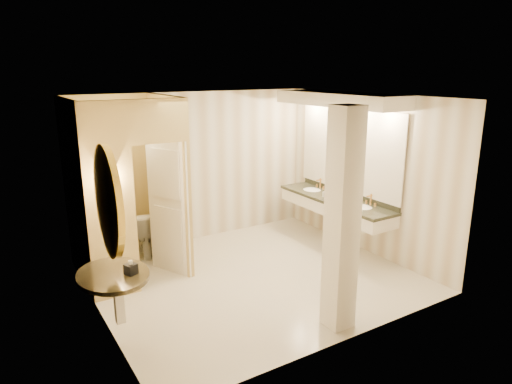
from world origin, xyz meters
The scene contains 16 objects.
floor centered at (0.00, 0.00, 0.00)m, with size 4.50×4.50×0.00m, color beige.
ceiling centered at (0.00, 0.00, 2.70)m, with size 4.50×4.50×0.00m, color silver.
wall_back centered at (0.00, 2.00, 1.35)m, with size 4.50×0.02×2.70m, color silver.
wall_front centered at (0.00, -2.00, 1.35)m, with size 4.50×0.02×2.70m, color silver.
wall_left centered at (-2.25, 0.00, 1.35)m, with size 0.02×4.00×2.70m, color silver.
wall_right centered at (2.25, 0.00, 1.35)m, with size 0.02×4.00×2.70m, color silver.
toilet_closet centered at (-1.12, 0.97, 1.39)m, with size 1.50×1.55×2.70m.
wall_sconce centered at (-1.93, 0.43, 1.73)m, with size 0.14×0.14×0.42m.
vanity centered at (1.98, 0.40, 1.63)m, with size 0.75×2.62×2.09m.
console_shelf centered at (-2.21, -0.64, 1.34)m, with size 0.97×0.97×1.94m.
pillar centered at (0.20, -1.68, 1.35)m, with size 0.31×0.31×2.70m, color white.
tissue_box centered at (-2.06, -0.76, 0.93)m, with size 0.12×0.12×0.12m, color black.
toilet centered at (-1.10, 1.75, 0.39)m, with size 0.43×0.76×0.78m, color white.
soap_bottle_a centered at (1.83, 0.54, 0.94)m, with size 0.06×0.06×0.14m, color beige.
soap_bottle_b centered at (1.87, 0.21, 0.94)m, with size 0.09×0.09×0.12m, color silver.
soap_bottle_c centered at (1.95, 0.20, 0.98)m, with size 0.08×0.08×0.22m, color #C6B28C.
Camera 1 is at (-3.34, -5.45, 3.08)m, focal length 32.00 mm.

